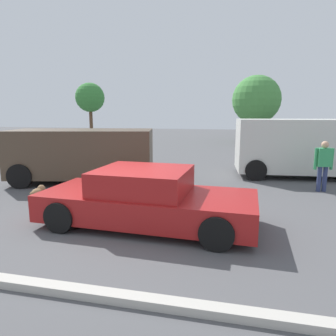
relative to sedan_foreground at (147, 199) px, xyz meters
The scene contains 9 objects.
ground_plane 0.70m from the sedan_foreground, 158.80° to the right, with size 80.00×80.00×0.00m, color #515154.
sedan_foreground is the anchor object (origin of this frame).
dog 3.55m from the sedan_foreground, 163.86° to the left, with size 0.29×0.63×0.43m.
van_white 7.60m from the sedan_foreground, 54.51° to the left, with size 5.14×2.51×2.17m.
suv_dark 4.86m from the sedan_foreground, 134.02° to the left, with size 5.09×2.99×1.84m.
pedestrian 5.95m from the sedan_foreground, 41.08° to the left, with size 0.56×0.30×1.57m.
parking_curb 2.80m from the sedan_foreground, 97.81° to the right, with size 7.01×0.20×0.12m, color #B7B2A8.
tree_back_left 20.25m from the sedan_foreground, 80.46° to the left, with size 3.85×3.85×5.39m.
tree_back_center 28.13m from the sedan_foreground, 119.10° to the left, with size 3.08×3.08×5.59m.
Camera 1 is at (2.21, -5.88, 2.40)m, focal length 32.25 mm.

